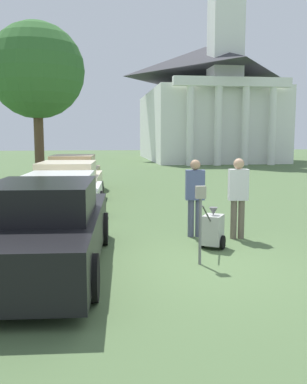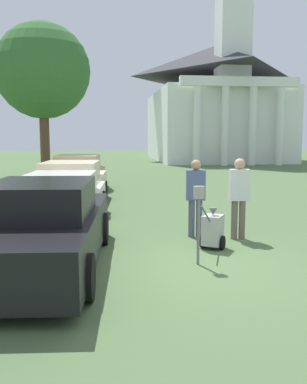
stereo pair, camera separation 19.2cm
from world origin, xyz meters
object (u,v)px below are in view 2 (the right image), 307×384
parking_meter (199,210)px  church (214,100)px  parked_car_white (61,203)px  person_worker (196,193)px  parked_car_cream (72,186)px  parked_car_black (43,229)px  parked_car_tan (79,175)px  equipment_cart (213,230)px  person_supervisor (239,193)px

parking_meter → church: 33.91m
parked_car_white → person_worker: 3.28m
parked_car_white → parked_car_cream: size_ratio=1.04×
parked_car_black → parked_car_tan: bearing=93.9°
parked_car_tan → church: 25.55m
parked_car_black → parked_car_tan: parked_car_black is taller
parked_car_black → parking_meter: size_ratio=3.66×
parked_car_cream → person_worker: (3.07, -4.37, 0.31)m
parked_car_black → person_worker: person_worker is taller
parked_car_cream → equipment_cart: size_ratio=5.21×
parked_car_tan → person_worker: bearing=-65.1°
equipment_cart → parked_car_tan: bearing=140.5°
parked_car_black → person_worker: (3.07, 1.98, 0.30)m
person_worker → equipment_cart: person_worker is taller
equipment_cart → church: size_ratio=0.04×
parked_car_white → church: (11.20, 29.33, 4.93)m
parked_car_black → person_supervisor: bearing=26.8°
parking_meter → person_supervisor: person_supervisor is taller
parked_car_black → parking_meter: bearing=2.0°
parked_car_black → person_supervisor: person_supervisor is taller
parked_car_black → parked_car_tan: 9.97m
parking_meter → church: size_ratio=0.06×
parked_car_white → parking_meter: 4.16m
parked_car_black → parked_car_white: parked_car_black is taller
equipment_cart → parked_car_white: bearing=177.3°
parked_car_black → equipment_cart: parked_car_black is taller
parked_car_tan → person_supervisor: 9.20m
person_worker → person_supervisor: 0.95m
parking_meter → person_worker: (0.39, 2.07, 0.02)m
parked_car_white → person_supervisor: person_supervisor is taller
parking_meter → person_supervisor: (1.29, 1.77, 0.05)m
parked_car_cream → church: (11.20, 26.06, 4.90)m
parked_car_black → equipment_cart: 3.36m
person_supervisor → equipment_cart: (-0.76, -0.73, -0.64)m
parked_car_tan → equipment_cart: 9.58m
church → person_worker: bearing=-105.0°
person_worker → person_supervisor: bearing=168.7°
parked_car_white → equipment_cart: 3.86m
person_worker → church: (8.13, 30.43, 4.59)m
parked_car_black → parked_car_white: size_ratio=0.95×
person_supervisor → church: church is taller
parked_car_cream → parked_car_black: bearing=-86.1°
parked_car_tan → person_supervisor: size_ratio=2.81×
parked_car_tan → parked_car_black: bearing=-86.1°
parked_car_black → parked_car_cream: (0.00, 6.34, -0.01)m
equipment_cart → person_worker: bearing=128.6°
parking_meter → person_supervisor: 2.18m
parked_car_white → person_supervisor: 4.22m
parking_meter → equipment_cart: bearing=63.0°
parked_car_black → parking_meter: 2.70m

